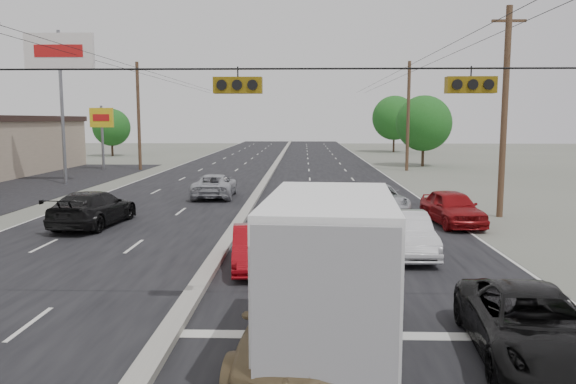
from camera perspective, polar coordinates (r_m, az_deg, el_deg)
name	(u,v)px	position (r m, az deg, el deg)	size (l,w,h in m)	color
ground	(176,326)	(13.50, -11.34, -13.22)	(200.00, 200.00, 0.00)	#606356
road_surface	(265,182)	(42.66, -2.32, 1.02)	(20.00, 160.00, 0.02)	black
center_median	(265,181)	(42.65, -2.32, 1.15)	(0.50, 160.00, 0.20)	gray
parking_lot	(11,189)	(42.56, -26.31, 0.24)	(10.00, 42.00, 0.02)	black
utility_pole_left_c	(139,115)	(54.53, -14.94, 7.54)	(1.60, 0.30, 10.00)	#422D1E
utility_pole_right_b	(505,111)	(28.93, 21.14, 7.66)	(1.60, 0.30, 10.00)	#422D1E
utility_pole_right_c	(408,115)	(53.17, 12.11, 7.63)	(1.60, 0.30, 10.00)	#422D1E
traffic_signals	(233,83)	(12.42, -5.58, 10.93)	(25.00, 0.30, 0.54)	black
pole_sign_billboard	(60,61)	(44.11, -22.19, 12.24)	(5.00, 0.25, 11.00)	slate
pole_sign_far	(102,123)	(55.62, -18.39, 6.68)	(2.20, 0.25, 6.00)	slate
tree_left_far	(111,127)	(76.49, -17.50, 6.28)	(4.80, 4.80, 6.12)	#382619
tree_right_mid	(424,123)	(58.56, 13.62, 6.79)	(5.60, 5.60, 7.14)	#382619
tree_right_far	(394,118)	(83.33, 10.75, 7.41)	(6.40, 6.40, 8.16)	#382619
box_truck	(331,270)	(11.51, 4.37, -7.90)	(2.76, 6.64, 3.29)	black
tan_sedan	(307,324)	(11.07, 1.91, -13.27)	(2.28, 5.60, 1.63)	brown
red_sedan	(255,248)	(17.92, -3.34, -5.71)	(1.40, 4.03, 1.33)	maroon
black_suv	(532,326)	(12.28, 23.57, -12.41)	(2.28, 4.95, 1.38)	black
queue_car_a	(300,216)	(22.89, 1.26, -2.50)	(1.87, 4.65, 1.59)	black
queue_car_b	(405,234)	(20.04, 11.81, -4.22)	(1.57, 4.51, 1.48)	silver
queue_car_c	(378,199)	(28.83, 9.12, -0.70)	(2.37, 5.14, 1.43)	#A8ACB0
queue_car_e	(452,208)	(26.22, 16.35, -1.57)	(1.84, 4.56, 1.56)	maroon
oncoming_near	(93,209)	(26.34, -19.17, -1.62)	(2.21, 5.43, 1.57)	black
oncoming_far	(215,186)	(34.35, -7.44, 0.62)	(2.36, 5.12, 1.42)	#9EA0A5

